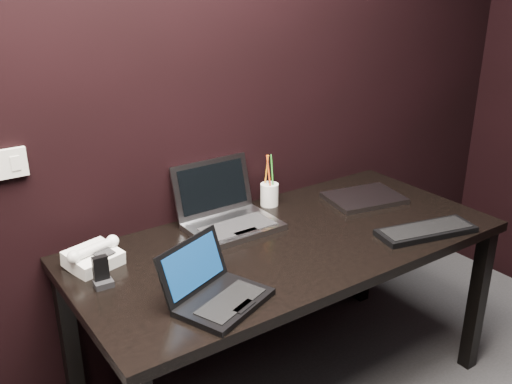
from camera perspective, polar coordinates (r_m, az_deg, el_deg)
wall_back at (r=2.24m, az=-8.97°, el=10.14°), size 4.00×0.00×4.00m
wall_switch at (r=2.09m, az=-23.92°, el=2.53°), size 0.15×0.02×0.10m
desk at (r=2.29m, az=3.30°, el=-6.44°), size 1.70×0.80×0.74m
netbook at (r=1.84m, az=-4.07°, el=-9.86°), size 0.36×0.35×0.19m
silver_laptop at (r=2.34m, az=-2.85°, el=-2.34°), size 0.36×0.32×0.25m
ext_keyboard at (r=2.38m, az=16.64°, el=-3.73°), size 0.43×0.23×0.03m
closed_laptop at (r=2.65m, az=10.76°, el=-0.59°), size 0.37×0.30×0.02m
desk_phone at (r=2.12m, az=-15.95°, el=-6.24°), size 0.21×0.19×0.10m
mobile_phone at (r=1.99m, az=-15.17°, el=-8.01°), size 0.06×0.06×0.11m
pen_cup at (r=2.54m, az=1.34°, el=-0.15°), size 0.11×0.11×0.24m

